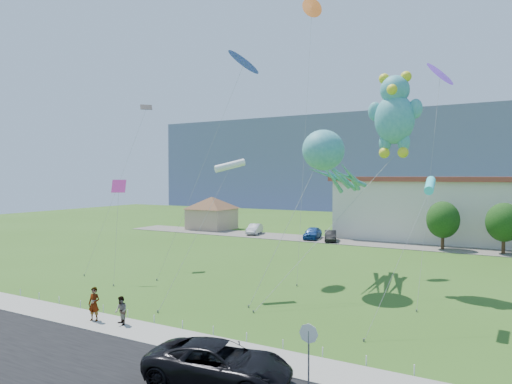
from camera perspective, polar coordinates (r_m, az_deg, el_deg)
ground at (r=27.56m, az=-9.14°, el=-15.50°), size 160.00×160.00×0.00m
road at (r=22.18m, az=-22.81°, el=-19.98°), size 80.00×8.00×0.06m
sidewalk at (r=25.54m, az=-13.11°, el=-16.84°), size 80.00×2.50×0.10m
parking_strip at (r=58.58m, az=12.58°, el=-6.14°), size 70.00×6.00×0.06m
hill_ridge at (r=141.68m, az=22.33°, el=3.56°), size 160.00×50.00×25.00m
pavilion at (r=71.34m, az=-5.54°, el=-2.23°), size 9.20×9.20×5.00m
stop_sign at (r=18.92m, az=6.60°, el=-17.81°), size 0.80×0.07×2.50m
rope_fence at (r=26.52m, az=-10.94°, el=-15.65°), size 26.05×0.05×0.50m
tree_near at (r=55.25m, az=22.33°, el=-3.23°), size 3.60×3.60×5.47m
tree_mid at (r=54.90m, az=28.57°, el=-3.35°), size 3.60×3.60×5.47m
suv at (r=19.27m, az=-4.68°, el=-20.59°), size 6.27×3.72×1.63m
pedestrian_left at (r=28.04m, az=-19.58°, el=-13.05°), size 0.78×0.60×1.90m
pedestrian_right at (r=26.91m, az=-16.52°, el=-14.03°), size 0.94×0.85×1.56m
parked_car_silver at (r=64.80m, az=-0.19°, el=-4.65°), size 2.52×4.55×1.42m
parked_car_blue at (r=60.35m, az=7.08°, el=-5.10°), size 2.50×4.75×1.54m
parked_car_black at (r=58.68m, az=9.28°, el=-5.41°), size 2.73×4.32×1.34m
octopus_kite at (r=35.18m, az=9.17°, el=3.84°), size 3.80×14.38×11.68m
teddy_bear_kite at (r=35.74m, az=16.94°, el=9.46°), size 7.96×12.15×15.94m
small_kite_black at (r=44.55m, az=-14.43°, el=7.88°), size 1.29×8.04×15.30m
small_kite_blue at (r=40.07m, az=-1.80°, el=15.33°), size 5.34×6.87×18.65m
small_kite_cyan at (r=27.55m, az=20.87°, el=0.67°), size 2.62×6.21×8.19m
small_kite_orange at (r=46.52m, az=6.96°, el=21.17°), size 3.78×10.53×25.04m
small_kite_pink at (r=37.74m, az=-16.83°, el=-0.30°), size 2.04×2.64×7.91m
small_kite_white at (r=32.40m, az=-3.35°, el=3.18°), size 1.44×7.60×9.46m
small_kite_purple at (r=37.86m, az=21.99°, el=13.07°), size 1.80×9.00×16.70m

